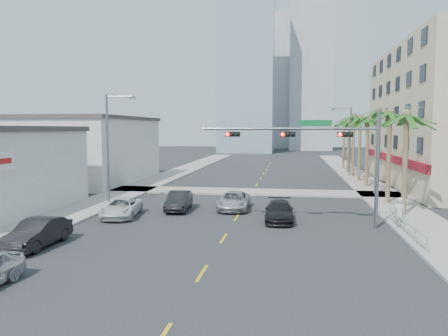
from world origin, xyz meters
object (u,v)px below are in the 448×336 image
object	(u,v)px
car_parked_far	(121,208)
pedestrian	(399,213)
car_lane_left	(179,201)
traffic_signal_mast	(325,147)
car_lane_right	(279,211)
car_parked_mid	(38,233)
car_lane_center	(234,201)

from	to	relation	value
car_parked_far	pedestrian	xyz separation A→B (m)	(18.34, -1.27, 0.43)
car_lane_left	traffic_signal_mast	bearing A→B (deg)	-25.79
car_lane_left	car_lane_right	world-z (taller)	car_lane_left
car_parked_far	car_lane_right	xyz separation A→B (m)	(11.02, 0.33, 0.00)
car_lane_left	car_parked_mid	bearing A→B (deg)	-117.59
car_lane_left	car_lane_center	distance (m)	4.20
car_lane_right	car_parked_far	bearing A→B (deg)	-179.75
traffic_signal_mast	car_lane_center	xyz separation A→B (m)	(-6.37, 4.99, -4.38)
car_parked_mid	car_lane_center	xyz separation A→B (m)	(8.82, 12.12, -0.06)
car_lane_right	pedestrian	xyz separation A→B (m)	(7.32, -1.60, 0.43)
car_lane_left	car_lane_right	xyz separation A→B (m)	(7.66, -2.76, -0.06)
car_lane_left	car_lane_center	xyz separation A→B (m)	(4.09, 0.95, -0.05)
car_parked_far	pedestrian	bearing A→B (deg)	-11.66
car_lane_right	car_parked_mid	bearing A→B (deg)	-147.27
traffic_signal_mast	car_lane_left	size ratio (longest dim) A/B	2.52
car_lane_center	car_lane_left	bearing A→B (deg)	-168.59
car_parked_mid	car_lane_center	world-z (taller)	car_parked_mid
car_parked_far	pedestrian	size ratio (longest dim) A/B	2.53
car_lane_center	pedestrian	world-z (taller)	pedestrian
car_parked_far	car_lane_left	size ratio (longest dim) A/B	1.09
car_parked_mid	car_lane_left	xyz separation A→B (m)	(4.72, 11.17, -0.02)
traffic_signal_mast	car_lane_right	size ratio (longest dim) A/B	2.42
car_lane_right	pedestrian	size ratio (longest dim) A/B	2.44
car_lane_center	car_parked_far	bearing A→B (deg)	-153.20
traffic_signal_mast	pedestrian	world-z (taller)	traffic_signal_mast
pedestrian	car_lane_center	bearing A→B (deg)	-26.22
car_parked_mid	car_lane_left	bearing A→B (deg)	68.03
car_parked_far	car_lane_center	world-z (taller)	car_lane_center
car_parked_far	car_lane_center	size ratio (longest dim) A/B	0.98
car_lane_left	pedestrian	xyz separation A→B (m)	(14.98, -4.36, 0.37)
car_parked_far	car_lane_right	world-z (taller)	car_lane_right
pedestrian	car_parked_far	bearing A→B (deg)	-4.19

